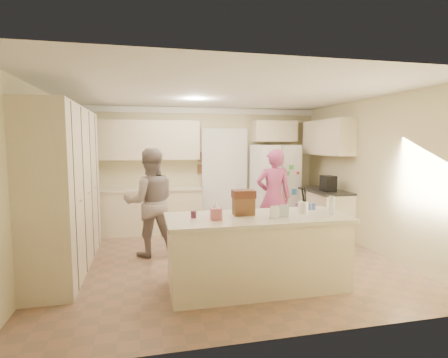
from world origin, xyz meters
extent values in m
cube|color=#8B664F|center=(0.00, 0.00, -0.01)|extent=(5.20, 4.60, 0.02)
cube|color=white|center=(0.00, 0.00, 2.61)|extent=(5.20, 4.60, 0.02)
cube|color=beige|center=(0.00, 2.31, 1.30)|extent=(5.20, 0.02, 2.60)
cube|color=beige|center=(0.00, -2.31, 1.30)|extent=(5.20, 0.02, 2.60)
cube|color=beige|center=(-2.61, 0.00, 1.30)|extent=(0.02, 4.60, 2.60)
cube|color=beige|center=(2.61, 0.00, 1.30)|extent=(0.02, 4.60, 2.60)
cube|color=white|center=(0.00, 2.26, 2.53)|extent=(5.20, 0.08, 0.12)
cube|color=beige|center=(-2.30, 0.20, 1.18)|extent=(0.60, 2.60, 2.35)
cube|color=beige|center=(-1.15, 2.00, 0.44)|extent=(2.20, 0.60, 0.88)
cube|color=beige|center=(-1.15, 1.99, 0.90)|extent=(2.24, 0.63, 0.04)
cube|color=beige|center=(-1.15, 2.12, 1.90)|extent=(2.20, 0.35, 0.80)
cube|color=black|center=(0.55, 2.28, 1.05)|extent=(0.90, 0.06, 2.10)
cube|color=white|center=(0.55, 2.24, 1.05)|extent=(1.02, 0.03, 2.22)
cube|color=brown|center=(0.02, 2.27, 1.55)|extent=(0.15, 0.02, 0.20)
cube|color=brown|center=(0.02, 2.27, 1.28)|extent=(0.15, 0.02, 0.20)
cube|color=white|center=(1.58, 1.86, 0.90)|extent=(0.95, 0.77, 1.80)
cube|color=gray|center=(1.58, 1.51, 0.90)|extent=(0.02, 0.02, 1.78)
cube|color=black|center=(1.36, 1.50, 1.15)|extent=(0.22, 0.03, 0.35)
cylinder|color=silver|center=(1.53, 1.49, 1.05)|extent=(0.02, 0.02, 0.85)
cylinder|color=silver|center=(1.63, 1.49, 1.05)|extent=(0.02, 0.02, 0.85)
cube|color=beige|center=(1.65, 2.12, 2.10)|extent=(0.95, 0.35, 0.45)
cube|color=beige|center=(2.30, 1.00, 0.44)|extent=(0.60, 1.20, 0.88)
cube|color=#2D2B28|center=(2.29, 1.00, 0.90)|extent=(0.63, 1.24, 0.04)
cube|color=beige|center=(2.43, 1.20, 1.95)|extent=(0.35, 1.50, 0.70)
cube|color=black|center=(2.25, 0.80, 1.07)|extent=(0.22, 0.28, 0.30)
cube|color=beige|center=(0.20, -1.10, 0.44)|extent=(2.20, 0.90, 0.88)
cube|color=beige|center=(0.20, -1.10, 0.90)|extent=(2.28, 0.96, 0.05)
cylinder|color=white|center=(0.85, -1.05, 1.00)|extent=(0.13, 0.13, 0.15)
cube|color=#CD6A79|center=(-0.35, -1.20, 1.00)|extent=(0.13, 0.13, 0.14)
cone|color=white|center=(-0.35, -1.20, 1.10)|extent=(0.08, 0.08, 0.08)
cube|color=brown|center=(0.05, -1.00, 1.04)|extent=(0.26, 0.18, 0.22)
cube|color=#592D1E|center=(0.05, -1.00, 1.20)|extent=(0.28, 0.20, 0.10)
cylinder|color=#59263F|center=(-0.60, -1.05, 0.97)|extent=(0.07, 0.07, 0.09)
cube|color=white|center=(0.35, -1.30, 1.01)|extent=(0.12, 0.06, 0.16)
cube|color=silver|center=(0.50, -1.25, 1.01)|extent=(0.12, 0.05, 0.16)
cylinder|color=silver|center=(1.15, -1.25, 1.04)|extent=(0.07, 0.07, 0.24)
cylinder|color=#435FA5|center=(1.02, -0.88, 0.97)|extent=(0.05, 0.05, 0.09)
cylinder|color=#435FA5|center=(1.09, -0.88, 0.97)|extent=(0.05, 0.05, 0.09)
imported|color=gray|center=(-1.10, 0.52, 0.88)|extent=(0.90, 0.73, 1.76)
imported|color=#BF51A4|center=(1.09, 0.66, 0.87)|extent=(0.70, 0.53, 1.74)
camera|label=1|loc=(-1.17, -5.23, 1.84)|focal=28.00mm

